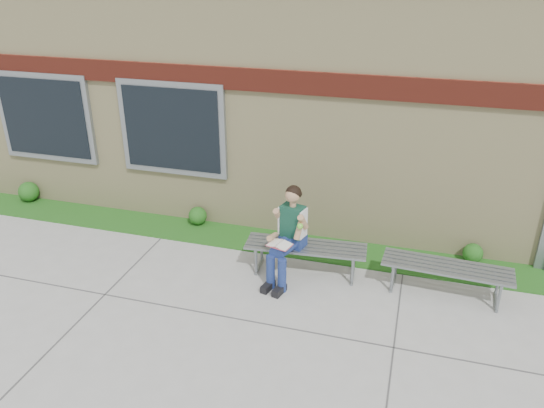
% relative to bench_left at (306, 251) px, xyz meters
% --- Properties ---
extents(ground, '(80.00, 80.00, 0.00)m').
position_rel_bench_left_xyz_m(ground, '(0.42, -1.87, -0.36)').
color(ground, '#9E9E99').
rests_on(ground, ground).
extents(grass_strip, '(16.00, 0.80, 0.02)m').
position_rel_bench_left_xyz_m(grass_strip, '(0.42, 0.73, -0.35)').
color(grass_strip, '#1B4612').
rests_on(grass_strip, ground).
extents(school_building, '(16.20, 6.22, 4.20)m').
position_rel_bench_left_xyz_m(school_building, '(0.42, 4.12, 1.75)').
color(school_building, beige).
rests_on(school_building, ground).
extents(bench_left, '(1.81, 0.64, 0.46)m').
position_rel_bench_left_xyz_m(bench_left, '(0.00, 0.00, 0.00)').
color(bench_left, gray).
rests_on(bench_left, ground).
extents(bench_right, '(1.78, 0.59, 0.45)m').
position_rel_bench_left_xyz_m(bench_right, '(2.00, -0.00, -0.01)').
color(bench_right, gray).
rests_on(bench_right, ground).
extents(girl, '(0.55, 0.91, 1.42)m').
position_rel_bench_left_xyz_m(girl, '(-0.22, -0.21, 0.38)').
color(girl, navy).
rests_on(girl, ground).
extents(shrub_west, '(0.38, 0.38, 0.38)m').
position_rel_bench_left_xyz_m(shrub_west, '(-5.69, 0.98, -0.15)').
color(shrub_west, '#1B4612').
rests_on(shrub_west, grass_strip).
extents(shrub_mid, '(0.32, 0.32, 0.32)m').
position_rel_bench_left_xyz_m(shrub_mid, '(-2.17, 0.98, -0.18)').
color(shrub_mid, '#1B4612').
rests_on(shrub_mid, grass_strip).
extents(shrub_east, '(0.30, 0.30, 0.30)m').
position_rel_bench_left_xyz_m(shrub_east, '(2.42, 0.98, -0.18)').
color(shrub_east, '#1B4612').
rests_on(shrub_east, grass_strip).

